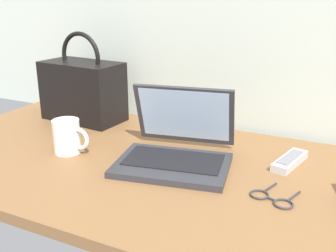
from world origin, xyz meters
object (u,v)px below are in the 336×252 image
Objects in this scene: handbag at (83,90)px; laptop at (177,147)px; remote_control_near at (290,161)px; coffee_mug at (68,136)px; eyeglasses at (272,198)px.

laptop is at bearing -22.80° from handbag.
remote_control_near is 0.79m from handbag.
handbag reaches higher than remote_control_near.
laptop is at bearing 14.77° from coffee_mug.
coffee_mug is 0.66m from remote_control_near.
laptop is 0.32m from eyeglasses.
handbag is at bearing 118.91° from coffee_mug.
handbag is (-0.48, 0.20, 0.07)m from laptop.
eyeglasses is at bearing -19.33° from laptop.
laptop is 2.79× the size of eyeglasses.
laptop is 2.13× the size of remote_control_near.
eyeglasses is (0.62, -0.02, -0.05)m from coffee_mug.
remote_control_near is at bearing -6.16° from handbag.
coffee_mug is at bearing 178.26° from eyeglasses.
eyeglasses is (-0.00, -0.22, -0.01)m from remote_control_near.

